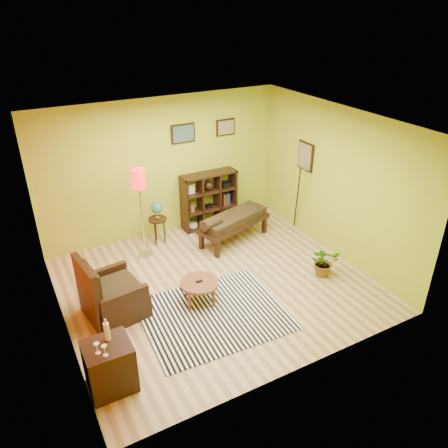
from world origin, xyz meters
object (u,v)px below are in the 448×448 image
cube_shelf (210,200)px  side_cabinet (110,366)px  bench (232,221)px  potted_plant (324,265)px  floor_lamp (139,187)px  globe_table (157,213)px  coffee_table (199,285)px  armchair (111,297)px

cube_shelf → side_cabinet: bearing=-132.8°
bench → potted_plant: bearing=-65.5°
bench → floor_lamp: bearing=170.0°
globe_table → floor_lamp: bearing=-139.7°
coffee_table → globe_table: bearing=87.0°
floor_lamp → cube_shelf: bearing=18.3°
armchair → side_cabinet: 1.47m
globe_table → cube_shelf: cube_shelf is taller
side_cabinet → bench: side_cabinet is taller
floor_lamp → potted_plant: size_ratio=3.26×
coffee_table → potted_plant: potted_plant is taller
floor_lamp → bench: size_ratio=1.07×
coffee_table → side_cabinet: 2.04m
coffee_table → side_cabinet: (-1.75, -1.05, 0.02)m
coffee_table → globe_table: globe_table is taller
floor_lamp → cube_shelf: (1.67, 0.55, -0.83)m
side_cabinet → floor_lamp: (1.44, 2.81, 1.09)m
floor_lamp → potted_plant: bearing=-39.6°
globe_table → bench: bearing=-26.3°
globe_table → potted_plant: 3.33m
side_cabinet → globe_table: (1.86, 3.17, 0.33)m
side_cabinet → floor_lamp: 3.34m
side_cabinet → coffee_table: bearing=31.0°
globe_table → cube_shelf: size_ratio=0.74×
globe_table → bench: 1.50m
bench → cube_shelf: bearing=94.8°
side_cabinet → globe_table: side_cabinet is taller
coffee_table → bench: bearing=45.4°
side_cabinet → globe_table: size_ratio=1.11×
floor_lamp → globe_table: (0.41, 0.35, -0.76)m
floor_lamp → potted_plant: floor_lamp is taller
potted_plant → floor_lamp: bearing=140.4°
side_cabinet → potted_plant: 4.08m
armchair → bench: (2.78, 1.10, 0.15)m
armchair → floor_lamp: 2.07m
globe_table → bench: size_ratio=0.54×
bench → potted_plant: bench is taller
floor_lamp → bench: (1.75, -0.31, -0.97)m
side_cabinet → cube_shelf: size_ratio=0.83×
armchair → coffee_table: bearing=-15.2°
armchair → globe_table: 2.31m
side_cabinet → potted_plant: size_ratio=1.83×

